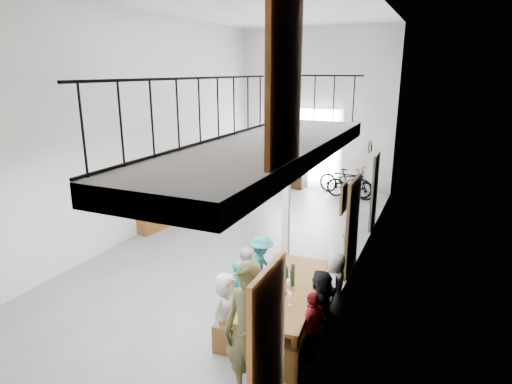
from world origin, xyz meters
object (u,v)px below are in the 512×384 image
at_px(bench_inner, 245,309).
at_px(side_bench, 164,217).
at_px(bicycle_near, 346,180).
at_px(oak_barrel, 240,177).
at_px(host_standing, 249,335).
at_px(serving_counter, 281,172).
at_px(tasting_table, 285,292).

bearing_deg(bench_inner, side_bench, 135.93).
bearing_deg(bicycle_near, side_bench, 156.52).
distance_m(oak_barrel, bicycle_near, 3.67).
bearing_deg(bench_inner, host_standing, -67.42).
height_order(side_bench, serving_counter, serving_counter).
bearing_deg(host_standing, bicycle_near, 97.82).
bearing_deg(tasting_table, oak_barrel, 115.65).
relative_size(side_bench, host_standing, 0.91).
relative_size(oak_barrel, bicycle_near, 0.43).
xyz_separation_m(host_standing, bicycle_near, (-0.96, 9.82, -0.44)).
xyz_separation_m(oak_barrel, bicycle_near, (3.60, 0.73, 0.09)).
xyz_separation_m(bench_inner, side_bench, (-3.99, 3.28, 0.02)).
relative_size(bench_inner, oak_barrel, 2.34).
height_order(side_bench, bicycle_near, bicycle_near).
bearing_deg(side_bench, bicycle_near, 52.17).
distance_m(serving_counter, host_standing, 10.73).
xyz_separation_m(tasting_table, bench_inner, (-0.71, 0.00, -0.48)).
bearing_deg(serving_counter, tasting_table, -61.75).
height_order(tasting_table, bench_inner, tasting_table).
relative_size(oak_barrel, serving_counter, 0.44).
relative_size(bench_inner, serving_counter, 1.02).
xyz_separation_m(bench_inner, bicycle_near, (-0.14, 8.23, 0.29)).
distance_m(tasting_table, bench_inner, 0.86).
xyz_separation_m(tasting_table, side_bench, (-4.70, 3.28, -0.46)).
bearing_deg(bicycle_near, tasting_table, -159.74).
bearing_deg(bicycle_near, host_standing, -160.09).
height_order(serving_counter, host_standing, host_standing).
relative_size(bench_inner, side_bench, 1.13).
relative_size(bench_inner, host_standing, 1.03).
bearing_deg(host_standing, side_bench, 136.88).
bearing_deg(bench_inner, oak_barrel, 111.85).
bearing_deg(serving_counter, oak_barrel, -129.79).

